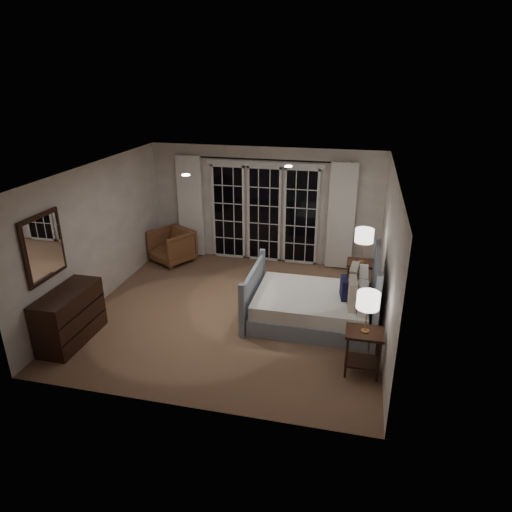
% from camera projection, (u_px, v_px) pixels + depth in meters
% --- Properties ---
extents(floor, '(5.00, 5.00, 0.00)m').
position_uv_depth(floor, '(234.00, 312.00, 8.04)').
color(floor, '#875E49').
rests_on(floor, ground).
extents(ceiling, '(5.00, 5.00, 0.00)m').
position_uv_depth(ceiling, '(231.00, 171.00, 7.10)').
color(ceiling, white).
rests_on(ceiling, wall_back).
extents(wall_left, '(0.02, 5.00, 2.50)m').
position_uv_depth(wall_left, '(98.00, 234.00, 8.09)').
color(wall_left, white).
rests_on(wall_left, floor).
extents(wall_right, '(0.02, 5.00, 2.50)m').
position_uv_depth(wall_right, '(389.00, 259.00, 7.05)').
color(wall_right, white).
rests_on(wall_right, floor).
extents(wall_back, '(5.00, 0.02, 2.50)m').
position_uv_depth(wall_back, '(264.00, 205.00, 9.82)').
color(wall_back, white).
rests_on(wall_back, floor).
extents(wall_front, '(5.00, 0.02, 2.50)m').
position_uv_depth(wall_front, '(175.00, 320.00, 5.32)').
color(wall_front, white).
rests_on(wall_front, floor).
extents(french_doors, '(2.50, 0.04, 2.20)m').
position_uv_depth(french_doors, '(264.00, 213.00, 9.85)').
color(french_doors, black).
rests_on(french_doors, wall_back).
extents(curtain_rod, '(3.50, 0.03, 0.03)m').
position_uv_depth(curtain_rod, '(264.00, 160.00, 9.35)').
color(curtain_rod, black).
rests_on(curtain_rod, wall_back).
extents(curtain_left, '(0.55, 0.10, 2.25)m').
position_uv_depth(curtain_left, '(191.00, 207.00, 10.10)').
color(curtain_left, white).
rests_on(curtain_left, curtain_rod).
extents(curtain_right, '(0.55, 0.10, 2.25)m').
position_uv_depth(curtain_right, '(341.00, 217.00, 9.41)').
color(curtain_right, white).
rests_on(curtain_right, curtain_rod).
extents(downlight_a, '(0.12, 0.12, 0.01)m').
position_uv_depth(downlight_a, '(288.00, 166.00, 7.47)').
color(downlight_a, white).
rests_on(downlight_a, ceiling).
extents(downlight_b, '(0.12, 0.12, 0.01)m').
position_uv_depth(downlight_b, '(186.00, 175.00, 6.87)').
color(downlight_b, white).
rests_on(downlight_b, ceiling).
extents(bed, '(2.08, 1.48, 1.21)m').
position_uv_depth(bed, '(316.00, 305.00, 7.62)').
color(bed, gray).
rests_on(bed, floor).
extents(nightstand_left, '(0.51, 0.41, 0.67)m').
position_uv_depth(nightstand_left, '(363.00, 346.00, 6.27)').
color(nightstand_left, black).
rests_on(nightstand_left, floor).
extents(nightstand_right, '(0.53, 0.43, 0.69)m').
position_uv_depth(nightstand_right, '(361.00, 274.00, 8.43)').
color(nightstand_right, black).
rests_on(nightstand_right, floor).
extents(lamp_left, '(0.30, 0.30, 0.59)m').
position_uv_depth(lamp_left, '(368.00, 301.00, 6.01)').
color(lamp_left, tan).
rests_on(lamp_left, nightstand_left).
extents(lamp_right, '(0.33, 0.33, 0.64)m').
position_uv_depth(lamp_right, '(364.00, 236.00, 8.15)').
color(lamp_right, tan).
rests_on(lamp_right, nightstand_right).
extents(armchair, '(1.09, 1.10, 0.74)m').
position_uv_depth(armchair, '(172.00, 246.00, 10.01)').
color(armchair, brown).
rests_on(armchair, floor).
extents(dresser, '(0.51, 1.20, 0.85)m').
position_uv_depth(dresser, '(70.00, 316.00, 7.04)').
color(dresser, black).
rests_on(dresser, floor).
extents(mirror, '(0.05, 0.85, 1.00)m').
position_uv_depth(mirror, '(44.00, 247.00, 6.67)').
color(mirror, black).
rests_on(mirror, wall_left).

